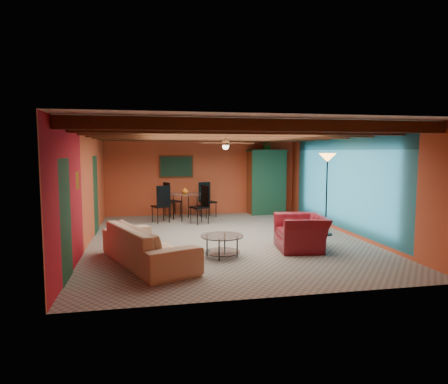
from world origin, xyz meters
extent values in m
cube|color=gray|center=(0.00, 0.00, 0.00)|extent=(6.50, 8.00, 0.01)
cube|color=silver|center=(0.00, 0.00, 2.70)|extent=(6.50, 8.00, 0.01)
cube|color=#B54929|center=(0.00, 4.00, 1.35)|extent=(6.50, 0.02, 2.70)
cube|color=maroon|center=(-3.25, 0.00, 1.35)|extent=(0.02, 8.00, 2.70)
cube|color=teal|center=(3.25, 0.00, 1.35)|extent=(0.02, 8.00, 2.70)
imported|color=tan|center=(-1.89, -1.82, 0.37)|extent=(1.90, 2.76, 0.75)
imported|color=maroon|center=(1.43, -1.36, 0.38)|extent=(1.15, 1.27, 0.76)
cube|color=brown|center=(2.20, 3.70, 1.08)|extent=(1.29, 0.74, 2.16)
cube|color=black|center=(-0.90, 3.96, 1.65)|extent=(1.05, 0.03, 0.65)
imported|color=#26661E|center=(2.20, 3.70, 2.40)|extent=(0.54, 0.50, 0.48)
imported|color=orange|center=(-0.71, 2.95, 1.26)|extent=(0.25, 0.25, 0.20)
camera|label=1|loc=(-1.90, -9.43, 2.16)|focal=31.68mm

